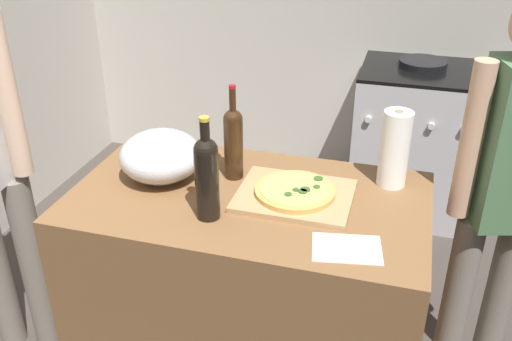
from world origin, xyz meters
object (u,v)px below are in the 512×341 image
object	(u,v)px
wine_bottle_amber	(207,174)
paper_towel_roll	(395,149)
mixing_bowl	(161,156)
person_in_red	(503,192)
stove	(412,141)
pizza	(295,191)
wine_bottle_dark	(233,140)

from	to	relation	value
wine_bottle_amber	paper_towel_roll	bearing A→B (deg)	34.75
mixing_bowl	person_in_red	distance (m)	1.23
paper_towel_roll	wine_bottle_amber	xyz separation A→B (m)	(-0.57, -0.39, 0.02)
stove	pizza	bearing A→B (deg)	-103.83
stove	paper_towel_roll	bearing A→B (deg)	-93.11
paper_towel_roll	wine_bottle_dark	size ratio (longest dim) A/B	0.80
mixing_bowl	wine_bottle_dark	world-z (taller)	wine_bottle_dark
pizza	mixing_bowl	xyz separation A→B (m)	(-0.51, 0.01, 0.06)
mixing_bowl	wine_bottle_amber	xyz separation A→B (m)	(0.26, -0.20, 0.07)
pizza	wine_bottle_amber	distance (m)	0.34
pizza	wine_bottle_dark	world-z (taller)	wine_bottle_dark
pizza	wine_bottle_amber	xyz separation A→B (m)	(-0.25, -0.19, 0.13)
mixing_bowl	person_in_red	world-z (taller)	person_in_red
person_in_red	pizza	bearing A→B (deg)	-162.03
stove	person_in_red	world-z (taller)	person_in_red
wine_bottle_dark	wine_bottle_amber	bearing A→B (deg)	-89.19
paper_towel_roll	stove	distance (m)	1.51
mixing_bowl	paper_towel_roll	size ratio (longest dim) A/B	1.05
wine_bottle_dark	person_in_red	bearing A→B (deg)	7.96
paper_towel_roll	wine_bottle_amber	distance (m)	0.69
stove	mixing_bowl	bearing A→B (deg)	-119.66
wine_bottle_amber	person_in_red	size ratio (longest dim) A/B	0.22
paper_towel_roll	wine_bottle_amber	bearing A→B (deg)	-145.25
stove	person_in_red	xyz separation A→B (m)	(0.31, -1.36, 0.45)
pizza	paper_towel_roll	world-z (taller)	paper_towel_roll
mixing_bowl	wine_bottle_amber	bearing A→B (deg)	-38.15
paper_towel_roll	wine_bottle_amber	world-z (taller)	wine_bottle_amber
paper_towel_roll	wine_bottle_amber	size ratio (longest dim) A/B	0.81
wine_bottle_dark	person_in_red	world-z (taller)	person_in_red
paper_towel_roll	pizza	bearing A→B (deg)	-147.74
mixing_bowl	pizza	bearing A→B (deg)	-0.94
mixing_bowl	paper_towel_roll	xyz separation A→B (m)	(0.82, 0.19, 0.05)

